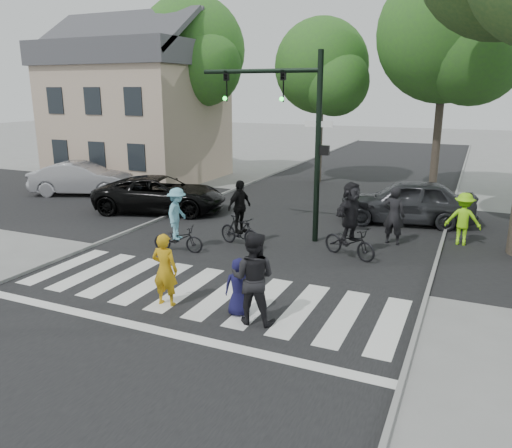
{
  "coord_description": "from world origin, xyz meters",
  "views": [
    {
      "loc": [
        5.83,
        -8.94,
        4.83
      ],
      "look_at": [
        0.5,
        3.0,
        1.3
      ],
      "focal_mm": 35.0,
      "sensor_mm": 36.0,
      "label": 1
    }
  ],
  "objects_px": {
    "car_suv": "(161,194)",
    "cyclist_mid": "(240,219)",
    "traffic_signal": "(293,120)",
    "cyclist_right": "(351,224)",
    "car_grey": "(406,201)",
    "cyclist_left": "(178,225)",
    "pedestrian_child": "(239,287)",
    "pedestrian_adult": "(253,278)",
    "pedestrian_woman": "(165,270)",
    "car_silver": "(82,179)"
  },
  "relations": [
    {
      "from": "car_suv",
      "to": "cyclist_mid",
      "type": "bearing_deg",
      "value": -135.5
    },
    {
      "from": "traffic_signal",
      "to": "cyclist_right",
      "type": "relative_size",
      "value": 2.64
    },
    {
      "from": "car_grey",
      "to": "traffic_signal",
      "type": "bearing_deg",
      "value": -52.49
    },
    {
      "from": "traffic_signal",
      "to": "cyclist_left",
      "type": "relative_size",
      "value": 3.0
    },
    {
      "from": "pedestrian_child",
      "to": "car_grey",
      "type": "relative_size",
      "value": 0.27
    },
    {
      "from": "traffic_signal",
      "to": "cyclist_mid",
      "type": "distance_m",
      "value": 3.57
    },
    {
      "from": "pedestrian_adult",
      "to": "car_suv",
      "type": "distance_m",
      "value": 10.72
    },
    {
      "from": "pedestrian_child",
      "to": "cyclist_right",
      "type": "xyz_separation_m",
      "value": [
        1.27,
        4.88,
        0.36
      ]
    },
    {
      "from": "pedestrian_adult",
      "to": "car_grey",
      "type": "xyz_separation_m",
      "value": [
        1.79,
        9.83,
        -0.18
      ]
    },
    {
      "from": "traffic_signal",
      "to": "pedestrian_child",
      "type": "height_order",
      "value": "traffic_signal"
    },
    {
      "from": "pedestrian_woman",
      "to": "cyclist_left",
      "type": "xyz_separation_m",
      "value": [
        -1.87,
        3.45,
        0.01
      ]
    },
    {
      "from": "cyclist_right",
      "to": "pedestrian_woman",
      "type": "bearing_deg",
      "value": -120.96
    },
    {
      "from": "car_silver",
      "to": "pedestrian_woman",
      "type": "bearing_deg",
      "value": -151.24
    },
    {
      "from": "traffic_signal",
      "to": "pedestrian_woman",
      "type": "relative_size",
      "value": 3.5
    },
    {
      "from": "pedestrian_woman",
      "to": "car_grey",
      "type": "height_order",
      "value": "pedestrian_woman"
    },
    {
      "from": "pedestrian_adult",
      "to": "pedestrian_child",
      "type": "bearing_deg",
      "value": -33.41
    },
    {
      "from": "pedestrian_adult",
      "to": "car_silver",
      "type": "relative_size",
      "value": 0.43
    },
    {
      "from": "cyclist_left",
      "to": "pedestrian_child",
      "type": "bearing_deg",
      "value": -41.62
    },
    {
      "from": "cyclist_left",
      "to": "car_grey",
      "type": "distance_m",
      "value": 8.67
    },
    {
      "from": "pedestrian_child",
      "to": "cyclist_right",
      "type": "height_order",
      "value": "cyclist_right"
    },
    {
      "from": "pedestrian_adult",
      "to": "car_silver",
      "type": "height_order",
      "value": "pedestrian_adult"
    },
    {
      "from": "car_silver",
      "to": "car_grey",
      "type": "relative_size",
      "value": 0.96
    },
    {
      "from": "car_silver",
      "to": "car_suv",
      "type": "bearing_deg",
      "value": -125.6
    },
    {
      "from": "traffic_signal",
      "to": "cyclist_right",
      "type": "bearing_deg",
      "value": -26.49
    },
    {
      "from": "car_suv",
      "to": "car_silver",
      "type": "height_order",
      "value": "car_silver"
    },
    {
      "from": "pedestrian_adult",
      "to": "cyclist_right",
      "type": "relative_size",
      "value": 0.88
    },
    {
      "from": "pedestrian_child",
      "to": "cyclist_left",
      "type": "bearing_deg",
      "value": -59.31
    },
    {
      "from": "cyclist_mid",
      "to": "cyclist_right",
      "type": "xyz_separation_m",
      "value": [
        3.46,
        0.32,
        0.15
      ]
    },
    {
      "from": "pedestrian_woman",
      "to": "pedestrian_adult",
      "type": "bearing_deg",
      "value": 176.12
    },
    {
      "from": "pedestrian_woman",
      "to": "cyclist_left",
      "type": "bearing_deg",
      "value": -65.54
    },
    {
      "from": "cyclist_mid",
      "to": "car_silver",
      "type": "xyz_separation_m",
      "value": [
        -10.31,
        4.2,
        -0.1
      ]
    },
    {
      "from": "cyclist_right",
      "to": "car_silver",
      "type": "relative_size",
      "value": 0.49
    },
    {
      "from": "pedestrian_child",
      "to": "car_suv",
      "type": "distance_m",
      "value": 10.27
    },
    {
      "from": "cyclist_left",
      "to": "car_suv",
      "type": "distance_m",
      "value": 5.42
    },
    {
      "from": "traffic_signal",
      "to": "cyclist_right",
      "type": "distance_m",
      "value": 3.83
    },
    {
      "from": "traffic_signal",
      "to": "car_grey",
      "type": "height_order",
      "value": "traffic_signal"
    },
    {
      "from": "pedestrian_woman",
      "to": "car_suv",
      "type": "height_order",
      "value": "pedestrian_woman"
    },
    {
      "from": "pedestrian_woman",
      "to": "car_silver",
      "type": "xyz_separation_m",
      "value": [
        -10.72,
        8.97,
        -0.08
      ]
    },
    {
      "from": "cyclist_mid",
      "to": "car_grey",
      "type": "height_order",
      "value": "cyclist_mid"
    },
    {
      "from": "traffic_signal",
      "to": "car_silver",
      "type": "height_order",
      "value": "traffic_signal"
    },
    {
      "from": "traffic_signal",
      "to": "car_silver",
      "type": "xyz_separation_m",
      "value": [
        -11.51,
        2.76,
        -3.13
      ]
    },
    {
      "from": "pedestrian_woman",
      "to": "cyclist_right",
      "type": "distance_m",
      "value": 5.93
    },
    {
      "from": "cyclist_left",
      "to": "pedestrian_adult",
      "type": "bearing_deg",
      "value": -40.14
    },
    {
      "from": "traffic_signal",
      "to": "cyclist_right",
      "type": "height_order",
      "value": "traffic_signal"
    },
    {
      "from": "cyclist_mid",
      "to": "car_grey",
      "type": "distance_m",
      "value": 6.72
    },
    {
      "from": "pedestrian_woman",
      "to": "cyclist_mid",
      "type": "bearing_deg",
      "value": -89.08
    },
    {
      "from": "pedestrian_woman",
      "to": "cyclist_mid",
      "type": "xyz_separation_m",
      "value": [
        -0.41,
        4.77,
        0.01
      ]
    },
    {
      "from": "car_suv",
      "to": "car_grey",
      "type": "height_order",
      "value": "car_grey"
    },
    {
      "from": "cyclist_mid",
      "to": "car_suv",
      "type": "relative_size",
      "value": 0.4
    },
    {
      "from": "traffic_signal",
      "to": "pedestrian_woman",
      "type": "bearing_deg",
      "value": -97.24
    }
  ]
}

